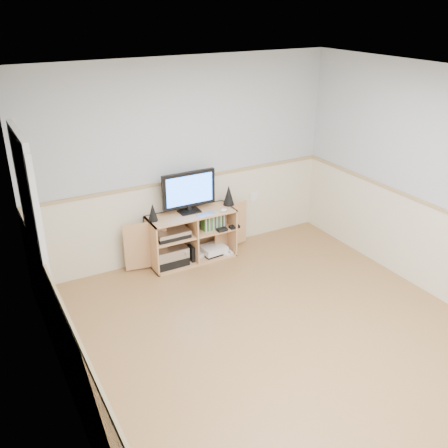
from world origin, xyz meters
The scene contains 11 objects.
room centered at (-0.06, 0.12, 1.22)m, with size 4.04×4.54×2.54m.
media_cabinet centered at (-0.05, 2.06, 0.33)m, with size 1.72×0.41×0.65m.
monitor centered at (-0.05, 2.06, 0.94)m, with size 0.69×0.18×0.52m.
speaker_left centered at (-0.54, 2.03, 0.76)m, with size 0.12×0.12×0.22m, color black.
speaker_right centered at (0.50, 2.03, 0.78)m, with size 0.14×0.14×0.27m, color black.
keyboard centered at (0.11, 1.87, 0.66)m, with size 0.27×0.11×0.01m, color silver.
mouse centered at (0.34, 1.87, 0.67)m, with size 0.10×0.06×0.04m, color white.
av_components centered at (-0.35, 2.01, 0.22)m, with size 0.51×0.31×0.47m.
game_consoles centered at (0.23, 2.00, 0.07)m, with size 0.45×0.30×0.11m.
game_cases centered at (0.25, 1.99, 0.48)m, with size 0.30×0.14×0.19m, color #3F8C3F.
wall_outlet centered at (1.00, 2.23, 0.60)m, with size 0.12×0.03×0.12m, color white.
Camera 1 is at (-2.43, -3.16, 3.10)m, focal length 40.00 mm.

